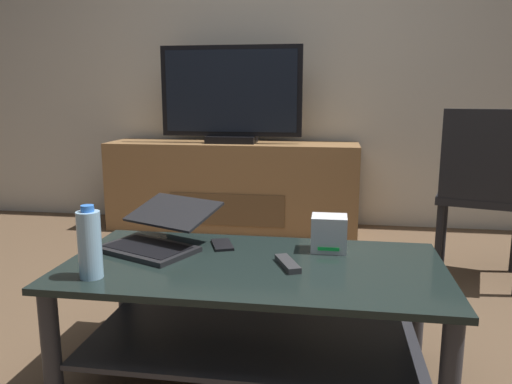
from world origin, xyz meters
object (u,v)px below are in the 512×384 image
at_px(coffee_table, 253,299).
at_px(media_cabinet, 232,186).
at_px(laptop, 158,233).
at_px(cell_phone, 222,245).
at_px(router_box, 329,233).
at_px(water_bottle_near, 90,244).
at_px(tv_remote, 288,264).
at_px(dining_chair, 483,188).
at_px(television, 231,97).

distance_m(coffee_table, media_cabinet, 2.01).
bearing_deg(laptop, cell_phone, 13.49).
bearing_deg(cell_phone, media_cabinet, 79.33).
distance_m(router_box, water_bottle_near, 0.84).
xyz_separation_m(media_cabinet, cell_phone, (0.32, -1.78, 0.11)).
xyz_separation_m(coffee_table, tv_remote, (0.12, -0.01, 0.14)).
bearing_deg(water_bottle_near, laptop, 72.76).
height_order(dining_chair, water_bottle_near, dining_chair).
relative_size(coffee_table, water_bottle_near, 5.53).
height_order(television, dining_chair, television).
relative_size(media_cabinet, water_bottle_near, 7.80).
bearing_deg(television, laptop, -87.16).
height_order(dining_chair, laptop, dining_chair).
relative_size(television, router_box, 7.67).
xyz_separation_m(dining_chair, cell_phone, (-1.18, -0.89, -0.09)).
bearing_deg(laptop, water_bottle_near, -107.24).
distance_m(media_cabinet, television, 0.65).
bearing_deg(tv_remote, cell_phone, 121.23).
distance_m(television, tv_remote, 2.11).
xyz_separation_m(dining_chair, tv_remote, (-0.91, -1.08, -0.09)).
height_order(coffee_table, water_bottle_near, water_bottle_near).
bearing_deg(dining_chair, tv_remote, -130.09).
distance_m(cell_phone, tv_remote, 0.33).
height_order(coffee_table, router_box, router_box).
distance_m(television, water_bottle_near, 2.19).
relative_size(coffee_table, router_box, 9.80).
xyz_separation_m(television, water_bottle_near, (-0.01, -2.14, -0.44)).
distance_m(coffee_table, tv_remote, 0.19).
distance_m(media_cabinet, router_box, 1.92).
distance_m(media_cabinet, water_bottle_near, 2.18).
bearing_deg(router_box, media_cabinet, 112.30).
bearing_deg(laptop, tv_remote, -15.05).
distance_m(coffee_table, laptop, 0.44).
xyz_separation_m(dining_chair, water_bottle_near, (-1.52, -1.28, 0.01)).
relative_size(laptop, tv_remote, 2.92).
height_order(media_cabinet, television, television).
relative_size(media_cabinet, cell_phone, 13.07).
height_order(coffee_table, media_cabinet, media_cabinet).
relative_size(coffee_table, laptop, 2.78).
bearing_deg(dining_chair, cell_phone, -142.92).
bearing_deg(tv_remote, water_bottle_near, 174.66).
xyz_separation_m(media_cabinet, water_bottle_near, (-0.01, -2.16, 0.21)).
height_order(dining_chair, cell_phone, dining_chair).
bearing_deg(media_cabinet, dining_chair, -30.49).
height_order(router_box, tv_remote, router_box).
bearing_deg(dining_chair, router_box, -131.26).
xyz_separation_m(television, laptop, (0.09, -1.81, -0.50)).
height_order(laptop, router_box, laptop).
xyz_separation_m(coffee_table, media_cabinet, (-0.47, 1.95, 0.03)).
xyz_separation_m(coffee_table, cell_phone, (-0.15, 0.18, 0.14)).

